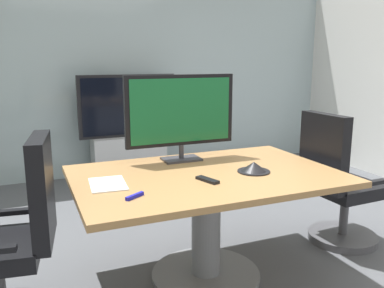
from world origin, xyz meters
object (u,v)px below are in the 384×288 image
at_px(conference_table, 206,202).
at_px(remote_control, 207,180).
at_px(office_chair_right, 337,190).
at_px(conference_phone, 254,167).
at_px(wall_display_unit, 129,144).
at_px(tv_monitor, 181,113).
at_px(office_chair_left, 14,249).

xyz_separation_m(conference_table, remote_control, (-0.07, -0.17, 0.21)).
bearing_deg(office_chair_right, conference_phone, 98.35).
xyz_separation_m(office_chair_right, wall_display_unit, (-1.11, 2.46, -0.01)).
xyz_separation_m(office_chair_right, remote_control, (-1.28, -0.24, 0.31)).
xyz_separation_m(tv_monitor, remote_control, (-0.04, -0.57, -0.35)).
xyz_separation_m(conference_table, office_chair_right, (1.21, 0.07, -0.09)).
height_order(conference_table, remote_control, remote_control).
distance_m(office_chair_left, wall_display_unit, 2.88).
relative_size(conference_table, office_chair_right, 1.60).
bearing_deg(conference_table, office_chair_left, -178.27).
xyz_separation_m(office_chair_left, tv_monitor, (1.18, 0.44, 0.66)).
bearing_deg(tv_monitor, office_chair_left, -159.66).
height_order(conference_table, office_chair_left, office_chair_left).
height_order(conference_table, office_chair_right, office_chair_right).
distance_m(conference_table, conference_phone, 0.40).
bearing_deg(conference_table, wall_display_unit, 87.88).
distance_m(office_chair_right, wall_display_unit, 2.70).
bearing_deg(wall_display_unit, office_chair_right, -65.64).
bearing_deg(remote_control, office_chair_left, 154.92).
relative_size(wall_display_unit, remote_control, 7.71).
bearing_deg(remote_control, office_chair_right, -7.85).
bearing_deg(office_chair_left, office_chair_right, 100.89).
relative_size(conference_table, remote_control, 10.26).
height_order(office_chair_left, remote_control, office_chair_left).
xyz_separation_m(office_chair_left, conference_phone, (1.51, -0.06, 0.33)).
bearing_deg(wall_display_unit, tv_monitor, -93.24).
bearing_deg(office_chair_right, wall_display_unit, 22.13).
bearing_deg(conference_phone, office_chair_right, 10.58).
distance_m(conference_table, office_chair_left, 1.21).
height_order(conference_table, wall_display_unit, wall_display_unit).
bearing_deg(office_chair_right, tv_monitor, 72.86).
bearing_deg(conference_table, tv_monitor, 93.85).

